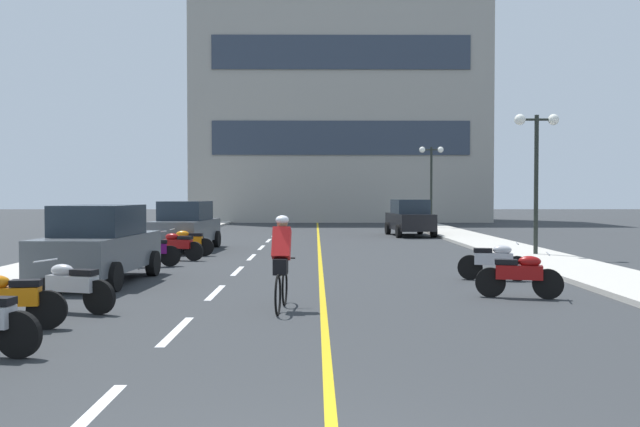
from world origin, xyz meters
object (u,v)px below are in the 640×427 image
Objects in this scene: parked_car_near at (99,244)px; motorcycle_6 at (150,250)px; motorcycle_3 at (71,286)px; motorcycle_7 at (177,245)px; parked_car_mid at (186,225)px; motorcycle_8 at (188,242)px; motorcycle_2 at (8,300)px; cyclist_rider at (281,260)px; street_lamp_far at (431,168)px; motorcycle_5 at (494,261)px; parked_car_far at (410,218)px; motorcycle_4 at (520,275)px; street_lamp_mid at (536,150)px.

parked_car_near reaches higher than motorcycle_6.
motorcycle_3 is 9.36m from motorcycle_7.
parked_car_mid is 2.57m from motorcycle_8.
motorcycle_7 is (0.34, 10.88, 0.00)m from motorcycle_2.
motorcycle_7 is 0.94× the size of cyclist_rider.
motorcycle_3 is (0.80, -4.00, -0.44)m from parked_car_near.
street_lamp_far is 24.36m from motorcycle_5.
motorcycle_8 is (-8.99, -10.90, -0.44)m from parked_car_far.
motorcycle_3 is 0.93× the size of cyclist_rider.
motorcycle_2 and motorcycle_7 have the same top height.
motorcycle_6 is 3.46m from motorcycle_8.
motorcycle_6 is at bearing -97.42° from motorcycle_8.
parked_car_mid is at bearing 92.49° from motorcycle_3.
parked_car_mid is at bearing -127.96° from street_lamp_far.
parked_car_far reaches higher than cyclist_rider.
parked_car_far reaches higher than motorcycle_6.
parked_car_mid is 2.54× the size of motorcycle_2.
motorcycle_8 is (-8.34, 9.27, 0.00)m from motorcycle_4.
street_lamp_far is at bearing 68.85° from motorcycle_2.
street_lamp_far reaches higher than parked_car_mid.
motorcycle_6 is at bearing 84.52° from parked_car_near.
street_lamp_mid is 2.74× the size of motorcycle_7.
parked_car_far is at bearing 88.17° from motorcycle_4.
street_lamp_mid is at bearing 41.82° from motorcycle_3.
parked_car_near is 9.44m from motorcycle_4.
motorcycle_6 is (-9.44, -14.34, -0.44)m from parked_car_far.
motorcycle_8 is at bearing 83.55° from parked_car_near.
parked_car_near is 0.99× the size of parked_car_mid.
motorcycle_2 is at bearing -89.63° from motorcycle_6.
cyclist_rider reaches higher than motorcycle_3.
motorcycle_8 is 0.96× the size of cyclist_rider.
parked_car_mid is 2.57× the size of motorcycle_5.
parked_car_mid is (-11.75, -15.06, -2.75)m from street_lamp_far.
parked_car_far is 2.58× the size of motorcycle_4.
motorcycle_4 is 1.00× the size of motorcycle_5.
cyclist_rider is (-7.84, -9.97, -2.63)m from street_lamp_mid.
street_lamp_mid is at bearing 13.30° from motorcycle_6.
parked_car_far reaches higher than motorcycle_7.
street_lamp_far is 22.34m from motorcycle_7.
parked_car_near is 2.56× the size of motorcycle_5.
motorcycle_6 and motorcycle_7 have the same top height.
street_lamp_mid is 1.06× the size of parked_car_mid.
street_lamp_mid is 2.75× the size of motorcycle_6.
parked_car_mid is at bearing 102.75° from motorcycle_8.
parked_car_far is at bearing 88.64° from motorcycle_5.
street_lamp_mid reaches higher than cyclist_rider.
motorcycle_2 is at bearing -160.28° from motorcycle_4.
parked_car_mid is 12.79m from motorcycle_5.
parked_car_mid reaches higher than cyclist_rider.
street_lamp_far is 27.32m from parked_car_near.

